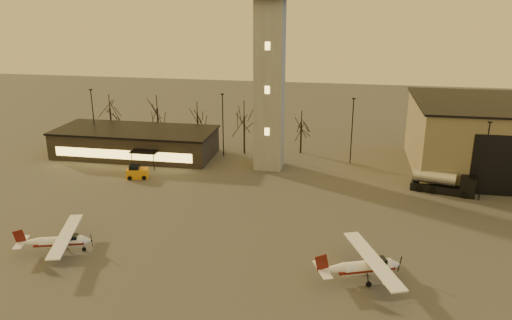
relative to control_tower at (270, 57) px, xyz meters
The scene contains 9 objects.
ground 34.15m from the control_tower, 90.00° to the right, with size 220.00×220.00×0.00m, color #413E3C.
control_tower is the anchor object (origin of this frame).
terminal 26.24m from the control_tower, behind, with size 25.40×12.20×4.30m.
light_poles 10.97m from the control_tower, 63.48° to the left, with size 58.50×12.25×10.14m.
tree_row 19.48m from the control_tower, 146.24° to the left, with size 37.20×9.20×8.80m.
cessna_front 35.96m from the control_tower, 65.06° to the right, with size 8.63×10.47×2.96m.
cessna_rear 37.18m from the control_tower, 118.15° to the right, with size 7.89×9.73×2.71m.
fuel_truck 28.93m from the control_tower, 14.07° to the right, with size 8.23×4.11×2.94m.
service_cart 24.81m from the control_tower, 154.93° to the right, with size 3.22×2.42×1.86m.
Camera 1 is at (10.96, -40.17, 24.15)m, focal length 35.00 mm.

